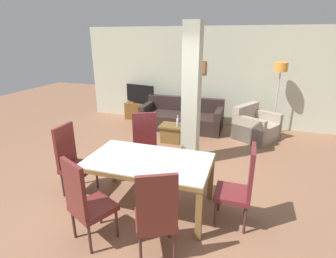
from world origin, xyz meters
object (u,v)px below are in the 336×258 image
Objects in this scene: dining_chair_head_left at (73,158)px; tv_stand at (141,111)px; dining_chair_near_left at (85,201)px; dining_chair_head_right at (241,185)px; armchair at (255,127)px; coffee_table at (172,133)px; floor_lamp at (280,74)px; tv_screen at (140,94)px; dining_chair_far_left at (145,143)px; dining_table at (149,168)px; bottle at (178,122)px; dining_chair_near_right at (156,214)px; sofa at (182,118)px.

dining_chair_head_left reaches higher than tv_stand.
dining_chair_head_left and dining_chair_near_left have the same top height.
dining_chair_near_left is at bearing 117.82° from dining_chair_head_right.
armchair is 2.09m from coffee_table.
dining_chair_near_left is 5.49m from floor_lamp.
dining_chair_head_left is 4.12m from tv_stand.
floor_lamp is (3.83, -0.13, 0.77)m from tv_screen.
dining_chair_near_left is 0.92× the size of armchair.
tv_screen is (-0.59, 4.06, 0.18)m from dining_chair_head_left.
dining_chair_head_right is 5.17m from tv_stand.
tv_screen is at bearing 134.58° from coffee_table.
tv_screen is at bearing 178.09° from floor_lamp.
coffee_table is at bearing -115.90° from dining_chair_far_left.
tv_stand is (-1.45, 3.12, -0.34)m from dining_chair_far_left.
tv_screen is (-1.89, 4.06, 0.15)m from dining_table.
dining_chair_near_left reaches higher than coffee_table.
dining_chair_head_right is (1.30, 0.00, -0.03)m from dining_table.
tv_screen is (-3.19, 4.06, 0.18)m from dining_chair_head_right.
bottle is at bearing -33.86° from armchair.
dining_chair_near_right reaches higher than bottle.
tv_screen reaches higher than armchair.
bottle is at bearing -11.79° from coffee_table.
armchair is 3.47m from tv_screen.
dining_chair_far_left reaches higher than tv_screen.
dining_table reaches higher than bottle.
floor_lamp is at bearing 46.30° from dining_chair_near_right.
sofa is at bearing 166.67° from dining_chair_head_left.
dining_chair_far_left is at bearing 61.63° from dining_chair_head_right.
dining_chair_near_left is 1.00× the size of dining_chair_near_right.
dining_chair_head_left is at bearing -9.56° from armchair.
tv_screen is at bearing -71.12° from armchair.
dining_chair_head_left is 1.96m from dining_chair_near_right.
bottle is at bearing -43.26° from tv_stand.
sofa is (0.86, 3.61, -0.32)m from dining_chair_head_left.
dining_chair_near_right is at bearing 90.60° from dining_chair_far_left.
tv_stand is (-1.45, 4.98, -0.34)m from dining_chair_near_left.
dining_chair_head_left is at bearing 76.67° from sofa.
dining_chair_head_left is 4.11m from tv_screen.
dining_table is 4.50m from tv_stand.
dining_chair_near_left is at bearing -90.34° from coffee_table.
floor_lamp is (1.95, 3.93, 0.92)m from dining_table.
sofa is 2.73m from floor_lamp.
dining_chair_far_left reaches higher than coffee_table.
coffee_table is (-1.91, -0.85, -0.07)m from armchair.
dining_chair_head_left is 2.01× the size of coffee_table.
dining_chair_near_right is at bearing -64.79° from tv_stand.
dining_table is 1.95× the size of tv_stand.
dining_chair_head_left is 0.92× the size of armchair.
coffee_table is at bearing -150.09° from floor_lamp.
dining_chair_near_right is at bearing 62.94° from dining_chair_head_left.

